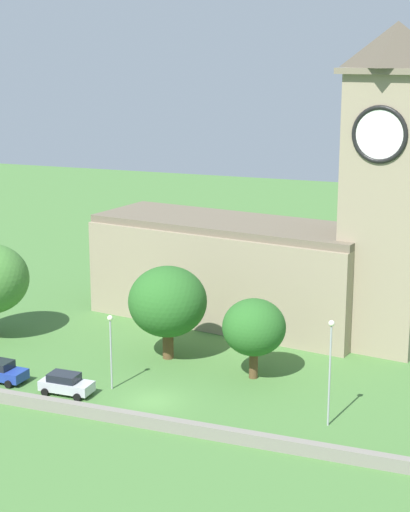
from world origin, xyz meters
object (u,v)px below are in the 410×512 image
(car_silver, at_px, (66,384))
(streetlamp_west_mid, at_px, (111,339))
(streetlamp_central, at_px, (330,357))
(tree_riverside_east, at_px, (168,302))
(church, at_px, (281,244))
(tree_riverside_west, at_px, (254,328))

(car_silver, relative_size, streetlamp_west_mid, 0.69)
(streetlamp_west_mid, height_order, streetlamp_central, streetlamp_central)
(tree_riverside_east, bearing_deg, church, 60.64)
(streetlamp_west_mid, bearing_deg, tree_riverside_west, 32.86)
(streetlamp_west_mid, distance_m, streetlamp_central, 17.53)
(tree_riverside_west, bearing_deg, church, 97.28)
(church, distance_m, streetlamp_central, 22.42)
(church, bearing_deg, streetlamp_central, -64.71)
(car_silver, distance_m, tree_riverside_east, 11.79)
(streetlamp_west_mid, bearing_deg, tree_riverside_east, 80.13)
(church, height_order, streetlamp_central, church)
(car_silver, relative_size, tree_riverside_east, 0.51)
(car_silver, height_order, streetlamp_central, streetlamp_central)
(church, distance_m, tree_riverside_west, 14.08)
(car_silver, height_order, streetlamp_west_mid, streetlamp_west_mid)
(tree_riverside_east, bearing_deg, streetlamp_west_mid, -99.87)
(streetlamp_west_mid, distance_m, tree_riverside_west, 11.57)
(streetlamp_west_mid, xyz_separation_m, streetlamp_central, (17.49, -0.39, 1.02))
(church, bearing_deg, tree_riverside_east, -119.36)
(car_silver, height_order, tree_riverside_east, tree_riverside_east)
(car_silver, bearing_deg, tree_riverside_west, 34.12)
(streetlamp_central, xyz_separation_m, tree_riverside_east, (-16.11, 8.32, -0.06))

